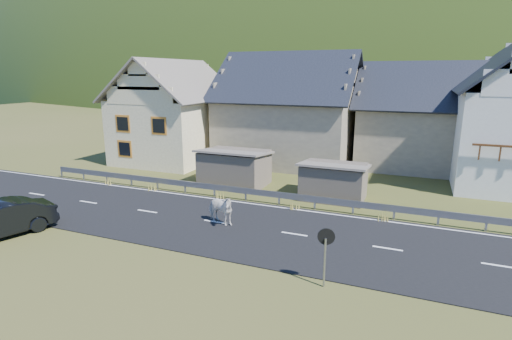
% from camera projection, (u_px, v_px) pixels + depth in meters
% --- Properties ---
extents(ground, '(160.00, 160.00, 0.00)m').
position_uv_depth(ground, '(215.00, 223.00, 19.37)').
color(ground, '#374315').
rests_on(ground, ground).
extents(road, '(60.00, 7.00, 0.04)m').
position_uv_depth(road, '(215.00, 222.00, 19.36)').
color(road, black).
rests_on(road, ground).
extents(lane_markings, '(60.00, 6.60, 0.01)m').
position_uv_depth(lane_markings, '(215.00, 222.00, 19.36)').
color(lane_markings, silver).
rests_on(lane_markings, road).
extents(guardrail, '(28.10, 0.09, 0.75)m').
position_uv_depth(guardrail, '(246.00, 191.00, 22.55)').
color(guardrail, '#93969B').
rests_on(guardrail, ground).
extents(shed_left, '(4.30, 3.30, 2.40)m').
position_uv_depth(shed_left, '(235.00, 168.00, 25.69)').
color(shed_left, '#6D6051').
rests_on(shed_left, ground).
extents(shed_right, '(3.80, 2.90, 2.20)m').
position_uv_depth(shed_right, '(334.00, 182.00, 22.88)').
color(shed_right, '#6D6051').
rests_on(shed_right, ground).
extents(house_cream, '(7.80, 9.80, 8.30)m').
position_uv_depth(house_cream, '(175.00, 107.00, 32.79)').
color(house_cream, '#FFF0BC').
rests_on(house_cream, ground).
extents(house_stone_a, '(10.80, 9.80, 8.90)m').
position_uv_depth(house_stone_a, '(290.00, 104.00, 32.12)').
color(house_stone_a, gray).
rests_on(house_stone_a, ground).
extents(house_stone_b, '(9.80, 8.80, 8.10)m').
position_uv_depth(house_stone_b, '(424.00, 111.00, 30.35)').
color(house_stone_b, gray).
rests_on(house_stone_b, ground).
extents(mountain, '(440.00, 280.00, 260.00)m').
position_uv_depth(mountain, '(409.00, 133.00, 184.18)').
color(mountain, '#1E3210').
rests_on(mountain, ground).
extents(conifer_patch, '(76.00, 50.00, 28.00)m').
position_uv_depth(conifer_patch, '(223.00, 76.00, 137.06)').
color(conifer_patch, black).
rests_on(conifer_patch, ground).
extents(horse, '(1.29, 1.92, 1.48)m').
position_uv_depth(horse, '(220.00, 209.00, 18.94)').
color(horse, silver).
rests_on(horse, road).
extents(traffic_mirror, '(0.57, 0.22, 2.10)m').
position_uv_depth(traffic_mirror, '(326.00, 244.00, 13.26)').
color(traffic_mirror, '#93969B').
rests_on(traffic_mirror, ground).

